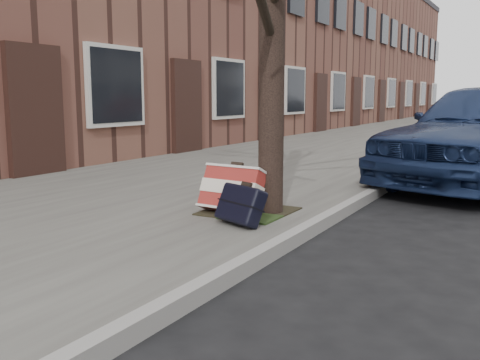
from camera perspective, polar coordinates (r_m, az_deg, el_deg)
The scene contains 6 objects.
ground at distance 3.89m, azimuth 19.01°, elevation -11.36°, with size 120.00×120.00×0.00m, color black.
near_sidewalk at distance 19.14m, azimuth 16.47°, elevation 4.77°, with size 5.00×70.00×0.12m, color slate.
house_near at distance 22.21m, azimuth 2.04°, elevation 14.53°, with size 6.80×40.00×7.00m, color brown.
dirt_patch at distance 5.60m, azimuth 0.94°, elevation -3.34°, with size 0.85×0.85×0.01m, color black.
suitcase_red at distance 5.47m, azimuth -0.89°, elevation -1.04°, with size 0.64×0.18×0.47m, color maroon.
suitcase_navy at distance 5.00m, azimuth 0.07°, elevation -2.59°, with size 0.50×0.16×0.36m, color black.
Camera 1 is at (0.61, -3.61, 1.31)m, focal length 40.00 mm.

